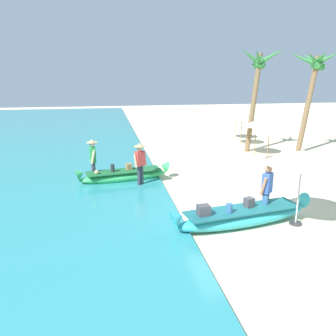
# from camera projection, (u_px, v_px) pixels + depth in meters

# --- Properties ---
(ground_plane) EXTENTS (80.00, 80.00, 0.00)m
(ground_plane) POSITION_uv_depth(u_px,v_px,m) (232.00, 210.00, 10.88)
(ground_plane) COLOR beige
(boat_cyan_foreground) EXTENTS (4.51, 1.48, 0.84)m
(boat_cyan_foreground) POSITION_uv_depth(u_px,v_px,m) (242.00, 216.00, 9.66)
(boat_cyan_foreground) COLOR #33B2BC
(boat_cyan_foreground) RESTS_ON ground
(boat_green_midground) EXTENTS (3.95, 1.35, 0.80)m
(boat_green_midground) POSITION_uv_depth(u_px,v_px,m) (124.00, 175.00, 13.70)
(boat_green_midground) COLOR #38B760
(boat_green_midground) RESTS_ON ground
(person_vendor_hatted) EXTENTS (0.57, 0.46, 1.76)m
(person_vendor_hatted) POSITION_uv_depth(u_px,v_px,m) (140.00, 162.00, 12.89)
(person_vendor_hatted) COLOR #333842
(person_vendor_hatted) RESTS_ON ground
(person_tourist_customer) EXTENTS (0.54, 0.52, 1.70)m
(person_tourist_customer) POSITION_uv_depth(u_px,v_px,m) (267.00, 189.00, 9.94)
(person_tourist_customer) COLOR #333842
(person_tourist_customer) RESTS_ON ground
(person_vendor_assistant) EXTENTS (0.44, 0.58, 1.80)m
(person_vendor_assistant) POSITION_uv_depth(u_px,v_px,m) (93.00, 158.00, 13.45)
(person_vendor_assistant) COLOR #333842
(person_vendor_assistant) RESTS_ON ground
(patio_umbrella_large) EXTENTS (2.06, 2.06, 2.24)m
(patio_umbrella_large) POSITION_uv_depth(u_px,v_px,m) (303.00, 157.00, 9.29)
(patio_umbrella_large) COLOR #B7B7BC
(patio_umbrella_large) RESTS_ON ground
(parasol_row_0) EXTENTS (1.60, 1.60, 1.91)m
(parasol_row_0) POSITION_uv_depth(u_px,v_px,m) (270.00, 129.00, 15.98)
(parasol_row_0) COLOR #8E6B47
(parasol_row_0) RESTS_ON ground
(parasol_row_1) EXTENTS (1.60, 1.60, 1.91)m
(parasol_row_1) POSITION_uv_depth(u_px,v_px,m) (256.00, 123.00, 18.01)
(parasol_row_1) COLOR #8E6B47
(parasol_row_1) RESTS_ON ground
(parasol_row_2) EXTENTS (1.60, 1.60, 1.91)m
(parasol_row_2) POSITION_uv_depth(u_px,v_px,m) (242.00, 117.00, 20.68)
(parasol_row_2) COLOR #8E6B47
(parasol_row_2) RESTS_ON ground
(parasol_row_3) EXTENTS (1.60, 1.60, 1.91)m
(parasol_row_3) POSITION_uv_depth(u_px,v_px,m) (237.00, 114.00, 22.68)
(parasol_row_3) COLOR #8E6B47
(parasol_row_3) RESTS_ON ground
(palm_tree_tall_inland) EXTENTS (2.41, 2.53, 5.74)m
(palm_tree_tall_inland) POSITION_uv_depth(u_px,v_px,m) (259.00, 70.00, 18.21)
(palm_tree_tall_inland) COLOR brown
(palm_tree_tall_inland) RESTS_ON ground
(palm_tree_leaning_seaward) EXTENTS (2.65, 2.63, 5.61)m
(palm_tree_leaning_seaward) POSITION_uv_depth(u_px,v_px,m) (315.00, 70.00, 17.91)
(palm_tree_leaning_seaward) COLOR brown
(palm_tree_leaning_seaward) RESTS_ON ground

